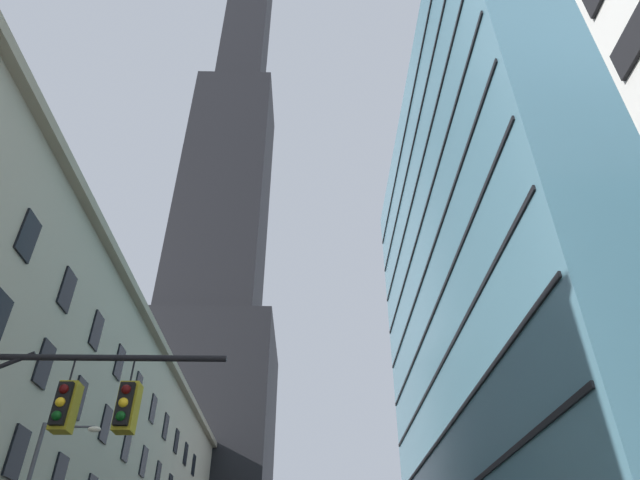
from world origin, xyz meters
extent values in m
cube|color=#B2A88E|center=(-18.50, 31.83, 11.23)|extent=(15.00, 75.66, 22.46)
cube|color=#9E937A|center=(-10.75, 31.83, 21.76)|extent=(0.70, 75.66, 0.60)
cube|color=black|center=(-10.95, 18.00, 8.20)|extent=(0.14, 1.40, 2.20)
cube|color=black|center=(-10.95, 23.00, 8.20)|extent=(0.14, 1.40, 2.20)
cube|color=black|center=(-10.95, 18.00, 12.40)|extent=(0.14, 1.40, 2.20)
cube|color=black|center=(-10.95, 23.00, 12.40)|extent=(0.14, 1.40, 2.20)
cube|color=black|center=(-10.95, 28.00, 12.40)|extent=(0.14, 1.40, 2.20)
cube|color=black|center=(-10.95, 33.00, 12.40)|extent=(0.14, 1.40, 2.20)
cube|color=black|center=(-10.95, 38.00, 12.40)|extent=(0.14, 1.40, 2.20)
cube|color=black|center=(-10.95, 43.00, 12.40)|extent=(0.14, 1.40, 2.20)
cube|color=black|center=(-10.95, 13.00, 16.60)|extent=(0.14, 1.40, 2.20)
cube|color=black|center=(-10.95, 18.00, 16.60)|extent=(0.14, 1.40, 2.20)
cube|color=black|center=(-10.95, 23.00, 16.60)|extent=(0.14, 1.40, 2.20)
cube|color=black|center=(-10.95, 28.00, 16.60)|extent=(0.14, 1.40, 2.20)
cube|color=black|center=(-10.95, 33.00, 16.60)|extent=(0.14, 1.40, 2.20)
cube|color=black|center=(-10.95, 38.00, 16.60)|extent=(0.14, 1.40, 2.20)
cube|color=black|center=(-10.95, 43.00, 16.60)|extent=(0.14, 1.40, 2.20)
cube|color=black|center=(-10.95, 48.00, 16.60)|extent=(0.14, 1.40, 2.20)
cube|color=black|center=(-10.95, 53.00, 16.60)|extent=(0.14, 1.40, 2.20)
cube|color=black|center=(-10.95, 58.00, 16.60)|extent=(0.14, 1.40, 2.20)
cube|color=black|center=(-16.08, 81.81, 21.70)|extent=(24.13, 24.13, 43.41)
cube|color=black|center=(-16.08, 81.81, 74.98)|extent=(16.89, 16.89, 63.14)
cube|color=black|center=(-16.08, 81.81, 146.01)|extent=(10.86, 10.86, 78.93)
cube|color=teal|center=(19.14, 27.61, 21.97)|extent=(16.29, 39.41, 43.95)
cube|color=black|center=(10.96, 27.61, 12.00)|extent=(0.12, 38.41, 0.24)
cube|color=black|center=(10.96, 27.61, 16.00)|extent=(0.12, 38.41, 0.24)
cube|color=black|center=(10.96, 27.61, 20.00)|extent=(0.12, 38.41, 0.24)
cube|color=black|center=(10.96, 27.61, 24.00)|extent=(0.12, 38.41, 0.24)
cube|color=black|center=(10.96, 27.61, 28.00)|extent=(0.12, 38.41, 0.24)
cube|color=black|center=(10.96, 27.61, 32.00)|extent=(0.12, 38.41, 0.24)
cube|color=black|center=(10.96, 27.61, 36.00)|extent=(0.12, 38.41, 0.24)
cube|color=black|center=(10.96, 27.61, 40.00)|extent=(0.12, 38.41, 0.24)
cylinder|color=black|center=(-3.24, 3.70, 6.76)|extent=(7.12, 0.14, 0.14)
cylinder|color=black|center=(-3.01, 3.70, 6.46)|extent=(0.04, 0.04, 0.60)
cube|color=black|center=(-3.01, 3.70, 5.71)|extent=(0.30, 0.30, 0.90)
cube|color=olive|center=(-3.01, 3.87, 5.71)|extent=(0.40, 0.40, 1.04)
sphere|color=#450808|center=(-3.01, 3.54, 5.99)|extent=(0.20, 0.20, 0.20)
sphere|color=yellow|center=(-3.01, 3.54, 5.71)|extent=(0.20, 0.20, 0.20)
sphere|color=#083D10|center=(-3.01, 3.54, 5.43)|extent=(0.20, 0.20, 0.20)
cylinder|color=black|center=(-1.70, 3.70, 6.46)|extent=(0.04, 0.04, 0.60)
cube|color=black|center=(-1.70, 3.70, 5.71)|extent=(0.30, 0.30, 0.90)
cube|color=olive|center=(-1.70, 3.87, 5.71)|extent=(0.40, 0.40, 1.04)
sphere|color=#450808|center=(-1.70, 3.54, 5.99)|extent=(0.20, 0.20, 0.20)
sphere|color=yellow|center=(-1.70, 3.54, 5.71)|extent=(0.20, 0.20, 0.20)
sphere|color=#083D10|center=(-1.70, 3.54, 5.43)|extent=(0.20, 0.20, 0.20)
cylinder|color=#47474C|center=(-8.00, 15.89, 8.75)|extent=(2.15, 0.10, 0.10)
ellipsoid|color=#EFE5C6|center=(-6.93, 15.89, 8.65)|extent=(0.56, 0.32, 0.24)
camera|label=1|loc=(2.17, -7.75, 1.97)|focal=30.56mm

